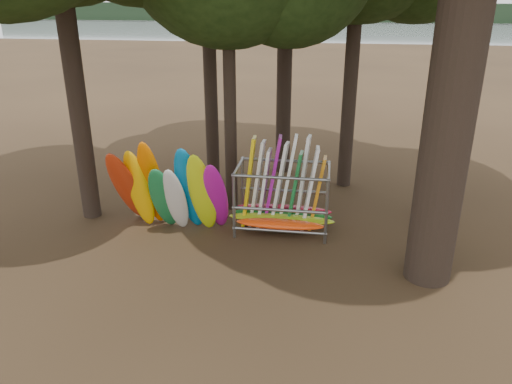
# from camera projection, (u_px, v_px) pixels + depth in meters

# --- Properties ---
(ground) EXTENTS (120.00, 120.00, 0.00)m
(ground) POSITION_uv_depth(u_px,v_px,m) (255.00, 262.00, 13.21)
(ground) COLOR #47331E
(ground) RESTS_ON ground
(lake) EXTENTS (160.00, 160.00, 0.00)m
(lake) POSITION_uv_depth(u_px,v_px,m) (320.00, 43.00, 68.22)
(lake) COLOR gray
(lake) RESTS_ON ground
(far_shore) EXTENTS (160.00, 4.00, 4.00)m
(far_shore) POSITION_uv_depth(u_px,v_px,m) (327.00, 12.00, 113.31)
(far_shore) COLOR black
(far_shore) RESTS_ON ground
(kayak_row) EXTENTS (3.44, 2.12, 3.09)m
(kayak_row) POSITION_uv_depth(u_px,v_px,m) (170.00, 192.00, 14.31)
(kayak_row) COLOR #B92C0F
(kayak_row) RESTS_ON ground
(storage_rack) EXTENTS (3.16, 1.60, 2.84)m
(storage_rack) POSITION_uv_depth(u_px,v_px,m) (282.00, 200.00, 14.74)
(storage_rack) COLOR gray
(storage_rack) RESTS_ON ground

